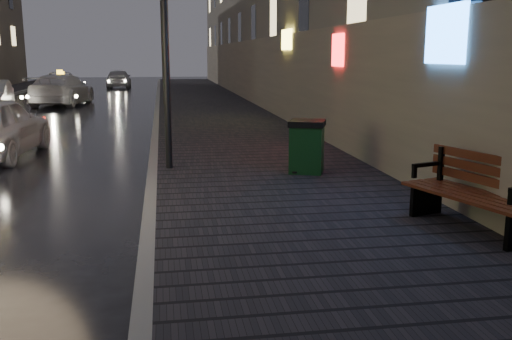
# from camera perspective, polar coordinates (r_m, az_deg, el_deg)

# --- Properties ---
(sidewalk) EXTENTS (4.60, 58.00, 0.15)m
(sidewalk) POSITION_cam_1_polar(r_m,az_deg,el_deg) (27.13, -4.74, 6.34)
(sidewalk) COLOR black
(sidewalk) RESTS_ON ground
(curb) EXTENTS (0.20, 58.00, 0.15)m
(curb) POSITION_cam_1_polar(r_m,az_deg,el_deg) (27.04, -9.85, 6.19)
(curb) COLOR slate
(curb) RESTS_ON ground
(lamp_near) EXTENTS (0.36, 0.36, 5.28)m
(lamp_near) POSITION_cam_1_polar(r_m,az_deg,el_deg) (11.98, -9.16, 16.11)
(lamp_near) COLOR black
(lamp_near) RESTS_ON sidewalk
(lamp_far) EXTENTS (0.36, 0.36, 5.28)m
(lamp_far) POSITION_cam_1_polar(r_m,az_deg,el_deg) (27.95, -9.34, 13.39)
(lamp_far) COLOR black
(lamp_far) RESTS_ON sidewalk
(bench) EXTENTS (1.25, 2.13, 1.03)m
(bench) POSITION_cam_1_polar(r_m,az_deg,el_deg) (8.27, 21.11, -2.08)
(bench) COLOR black
(bench) RESTS_ON sidewalk
(trash_bin) EXTENTS (0.89, 0.89, 1.06)m
(trash_bin) POSITION_cam_1_polar(r_m,az_deg,el_deg) (11.52, 5.11, 2.41)
(trash_bin) COLOR black
(trash_bin) RESTS_ON sidewalk
(taxi_mid) EXTENTS (2.84, 5.51, 1.53)m
(taxi_mid) POSITION_cam_1_polar(r_m,az_deg,el_deg) (30.26, -18.87, 7.61)
(taxi_mid) COLOR silver
(taxi_mid) RESTS_ON ground
(taxi_far) EXTENTS (2.95, 5.32, 1.41)m
(taxi_far) POSITION_cam_1_polar(r_m,az_deg,el_deg) (37.94, -18.97, 8.18)
(taxi_far) COLOR silver
(taxi_far) RESTS_ON ground
(car_far) EXTENTS (1.67, 4.14, 1.41)m
(car_far) POSITION_cam_1_polar(r_m,az_deg,el_deg) (44.53, -13.56, 8.88)
(car_far) COLOR #A4A3AB
(car_far) RESTS_ON ground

